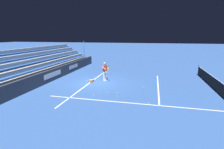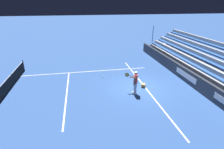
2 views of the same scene
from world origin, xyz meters
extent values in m
plane|color=#2D5193|center=(0.00, 0.00, 0.00)|extent=(160.00, 160.00, 0.00)
cube|color=white|center=(0.00, -0.50, 0.00)|extent=(12.00, 0.10, 0.01)
cube|color=white|center=(4.11, 4.00, 0.00)|extent=(0.10, 12.00, 0.01)
cube|color=white|center=(0.00, 5.50, 0.00)|extent=(8.22, 0.10, 0.01)
cube|color=#2D333D|center=(0.00, -4.23, 0.55)|extent=(20.57, 0.24, 1.10)
cube|color=silver|center=(0.28, -4.10, 0.61)|extent=(2.80, 0.01, 0.44)
cube|color=silver|center=(-4.13, -4.10, 0.61)|extent=(2.20, 0.01, 0.40)
cube|color=#9EA3A8|center=(0.00, -6.43, 0.55)|extent=(19.54, 3.20, 1.10)
cube|color=#2D5BAD|center=(0.00, -5.23, 1.18)|extent=(19.15, 0.40, 0.12)
cube|color=#9EA3A8|center=(0.00, -5.51, 1.33)|extent=(19.54, 0.24, 0.45)
cube|color=#2D5BAD|center=(0.00, -6.03, 1.63)|extent=(19.15, 0.40, 0.12)
cube|color=#9EA3A8|center=(0.00, -6.31, 1.77)|extent=(19.54, 0.24, 0.45)
cube|color=#2D5BAD|center=(0.00, -6.83, 2.08)|extent=(19.15, 0.40, 0.12)
cube|color=#9EA3A8|center=(0.00, -7.11, 2.23)|extent=(19.54, 0.24, 0.45)
cube|color=#2D5BAD|center=(0.00, -7.63, 2.53)|extent=(19.15, 0.40, 0.12)
cube|color=#9EA3A8|center=(0.00, -7.91, 2.67)|extent=(19.54, 0.24, 0.45)
cylinder|color=#4C70B2|center=(-9.48, -4.93, 1.70)|extent=(0.08, 0.08, 3.40)
cylinder|color=silver|center=(-1.03, 0.67, 0.44)|extent=(0.15, 0.15, 0.88)
cylinder|color=silver|center=(-0.85, 0.55, 0.44)|extent=(0.15, 0.15, 0.88)
cube|color=white|center=(-1.00, 0.72, 0.04)|extent=(0.24, 0.30, 0.09)
cube|color=white|center=(-0.82, 0.61, 0.04)|extent=(0.24, 0.30, 0.09)
cube|color=silver|center=(-0.94, 0.61, 0.80)|extent=(0.40, 0.37, 0.20)
cube|color=red|center=(-0.94, 0.61, 1.17)|extent=(0.42, 0.37, 0.58)
sphere|color=#A37556|center=(-0.94, 0.62, 1.60)|extent=(0.21, 0.21, 0.21)
cylinder|color=white|center=(-0.94, 0.62, 1.69)|extent=(0.20, 0.20, 0.05)
cylinder|color=#A37556|center=(-1.15, 0.74, 1.13)|extent=(0.09, 0.09, 0.56)
cylinder|color=#A37556|center=(-0.63, 0.65, 1.22)|extent=(0.39, 0.54, 0.24)
cylinder|color=black|center=(-0.50, 0.85, 1.27)|extent=(0.19, 0.27, 0.03)
torus|color=black|center=(-0.35, 1.09, 1.31)|extent=(0.19, 0.28, 0.31)
cylinder|color=#D6D14C|center=(-0.35, 1.09, 1.31)|extent=(0.15, 0.23, 0.27)
cube|color=#A87F51|center=(0.04, -0.37, 0.13)|extent=(0.47, 0.41, 0.26)
sphere|color=#CCE533|center=(3.95, 4.86, 0.03)|extent=(0.07, 0.07, 0.07)
sphere|color=#CCE533|center=(-0.41, -1.03, 0.03)|extent=(0.07, 0.07, 0.07)
sphere|color=#CCE533|center=(0.51, 4.31, 0.03)|extent=(0.07, 0.07, 0.07)
sphere|color=#CCE533|center=(2.46, 2.51, 0.03)|extent=(0.07, 0.07, 0.07)
sphere|color=#CCE533|center=(2.58, 1.79, 0.03)|extent=(0.07, 0.07, 0.07)
sphere|color=#CCE533|center=(3.36, 1.03, 0.03)|extent=(0.07, 0.07, 0.07)
sphere|color=#CCE533|center=(3.14, 2.67, 0.03)|extent=(0.07, 0.07, 0.07)
sphere|color=#CCE533|center=(0.73, 0.61, 0.03)|extent=(0.07, 0.07, 0.07)
cylinder|color=#33383D|center=(-5.50, 9.78, 0.54)|extent=(0.09, 0.09, 1.07)
cube|color=black|center=(0.00, 9.78, 0.46)|extent=(11.00, 0.02, 0.91)
cube|color=white|center=(0.00, 9.78, 0.94)|extent=(11.00, 0.04, 0.05)
camera|label=1|loc=(14.52, 4.99, 4.23)|focal=28.00mm
camera|label=2|loc=(-11.62, 4.31, 6.21)|focal=28.00mm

